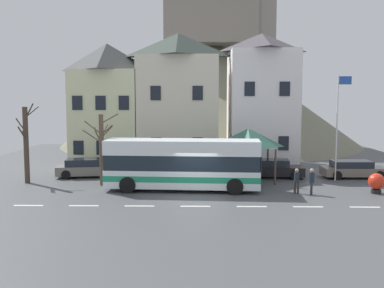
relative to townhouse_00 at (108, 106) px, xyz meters
The scene contains 17 objects.
ground_plane 14.77m from the townhouse_00, 57.34° to the right, with size 40.00×60.00×0.07m.
townhouse_00 is the anchor object (origin of this frame).
townhouse_01 5.90m from the townhouse_00, ahead, with size 6.46×5.27×11.05m.
townhouse_02 12.85m from the townhouse_00, ahead, with size 5.35×6.87×11.14m.
hilltop_castle 21.57m from the townhouse_00, 65.38° to the left, with size 36.99×36.99×21.74m.
transit_bus 12.02m from the townhouse_00, 54.81° to the right, with size 9.73×3.02×3.17m.
bus_shelter 12.76m from the townhouse_00, 28.55° to the right, with size 3.60×3.60×3.67m.
parked_car_00 19.97m from the townhouse_00, 14.32° to the right, with size 4.64×2.01×1.25m.
parked_car_01 14.56m from the townhouse_00, 20.17° to the right, with size 4.50×2.21×1.32m.
parked_car_02 6.59m from the townhouse_00, 97.17° to the right, with size 4.66×2.40×1.33m.
pedestrian_00 17.53m from the townhouse_00, 37.10° to the right, with size 0.31×0.30×1.53m.
pedestrian_01 18.33m from the townhouse_00, 36.25° to the right, with size 0.33×0.33×1.57m.
public_bench 13.75m from the townhouse_00, 18.83° to the right, with size 1.46×0.48×0.87m.
flagpole 18.30m from the townhouse_00, 18.91° to the right, with size 0.95×0.10×7.33m.
harbour_buoy 21.49m from the townhouse_00, 28.93° to the right, with size 0.98×0.98×1.23m.
bare_tree_00 8.69m from the townhouse_00, 119.19° to the right, with size 1.36×1.89×5.42m.
bare_tree_01 8.48m from the townhouse_00, 81.35° to the right, with size 2.31×1.62×4.76m.
Camera 1 is at (0.28, -25.00, 5.73)m, focal length 41.20 mm.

